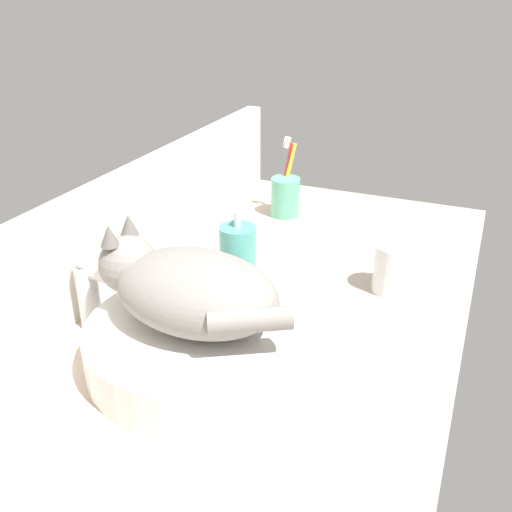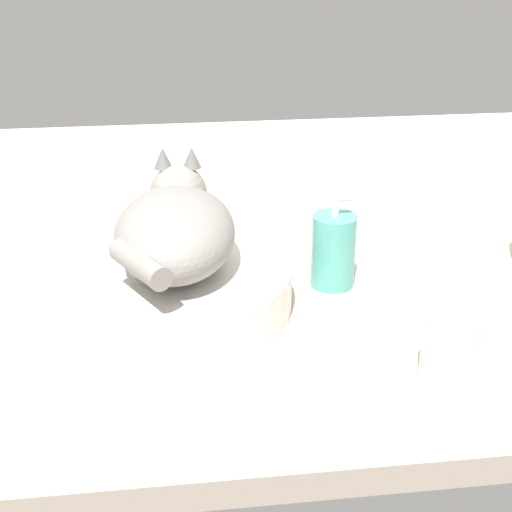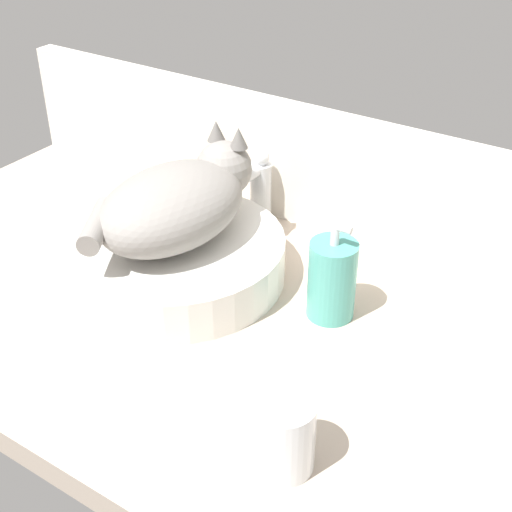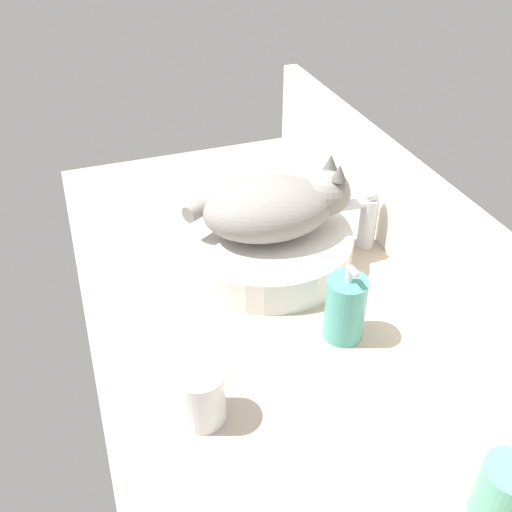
# 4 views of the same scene
# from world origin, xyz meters

# --- Properties ---
(ground_plane) EXTENTS (1.34, 0.64, 0.04)m
(ground_plane) POSITION_xyz_m (0.00, 0.00, -0.02)
(ground_plane) COLOR #B2A08E
(backsplash_panel) EXTENTS (1.34, 0.04, 0.20)m
(backsplash_panel) POSITION_xyz_m (0.00, 0.30, 0.10)
(backsplash_panel) COLOR silver
(backsplash_panel) RESTS_ON ground_plane
(sink_basin) EXTENTS (0.33, 0.33, 0.07)m
(sink_basin) POSITION_xyz_m (-0.14, 0.04, 0.03)
(sink_basin) COLOR silver
(sink_basin) RESTS_ON ground_plane
(cat) EXTENTS (0.19, 0.32, 0.14)m
(cat) POSITION_xyz_m (-0.14, 0.06, 0.12)
(cat) COLOR gray
(cat) RESTS_ON sink_basin
(faucet) EXTENTS (0.04, 0.12, 0.14)m
(faucet) POSITION_xyz_m (-0.13, 0.24, 0.07)
(faucet) COLOR silver
(faucet) RESTS_ON ground_plane
(soap_dispenser) EXTENTS (0.07, 0.07, 0.15)m
(soap_dispenser) POSITION_xyz_m (0.10, 0.09, 0.06)
(soap_dispenser) COLOR teal
(soap_dispenser) RESTS_ON ground_plane
(water_glass) EXTENTS (0.07, 0.07, 0.09)m
(water_glass) POSITION_xyz_m (0.18, -0.18, 0.04)
(water_glass) COLOR white
(water_glass) RESTS_ON ground_plane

